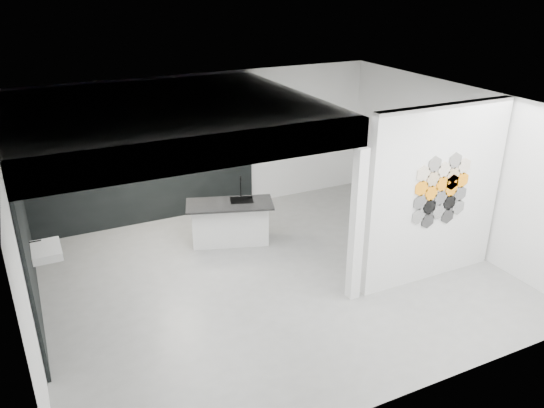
{
  "coord_description": "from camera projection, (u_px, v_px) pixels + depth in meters",
  "views": [
    {
      "loc": [
        -3.22,
        -6.62,
        4.47
      ],
      "look_at": [
        0.1,
        0.3,
        1.15
      ],
      "focal_mm": 35.0,
      "sensor_mm": 36.0,
      "label": 1
    }
  ],
  "objects": [
    {
      "name": "corner_column",
      "position": [
        357.0,
        226.0,
        7.56
      ],
      "size": [
        0.16,
        0.16,
        2.35
      ],
      "primitive_type": "cube",
      "color": "silver",
      "rests_on": "floor"
    },
    {
      "name": "display_shelf",
      "position": [
        150.0,
        160.0,
        9.91
      ],
      "size": [
        3.0,
        0.15,
        0.04
      ],
      "primitive_type": "cube",
      "color": "black",
      "rests_on": "bay_clad_back"
    },
    {
      "name": "fascia_beam",
      "position": [
        210.0,
        152.0,
        6.24
      ],
      "size": [
        4.4,
        0.16,
        0.4
      ],
      "primitive_type": "cube",
      "color": "silver",
      "rests_on": "corner_column"
    },
    {
      "name": "hex_tile_cluster",
      "position": [
        442.0,
        191.0,
        7.93
      ],
      "size": [
        1.04,
        0.02,
        1.16
      ],
      "color": "silver",
      "rests_on": "partition_panel"
    },
    {
      "name": "kettle",
      "position": [
        209.0,
        147.0,
        10.33
      ],
      "size": [
        0.2,
        0.2,
        0.15
      ],
      "primitive_type": "ellipsoid",
      "rotation": [
        0.0,
        0.0,
        -0.14
      ],
      "color": "black",
      "rests_on": "display_shelf"
    },
    {
      "name": "utensil_cup",
      "position": [
        112.0,
        161.0,
        9.6
      ],
      "size": [
        0.09,
        0.09,
        0.09
      ],
      "primitive_type": "cylinder",
      "rotation": [
        0.0,
        0.0,
        -0.27
      ],
      "color": "black",
      "rests_on": "display_shelf"
    },
    {
      "name": "floor",
      "position": [
        274.0,
        277.0,
        8.53
      ],
      "size": [
        7.0,
        6.0,
        0.01
      ],
      "primitive_type": "cube",
      "color": "slate"
    },
    {
      "name": "partition_panel",
      "position": [
        435.0,
        195.0,
        8.03
      ],
      "size": [
        2.45,
        0.15,
        2.8
      ],
      "primitive_type": "cube",
      "color": "silver",
      "rests_on": "floor"
    },
    {
      "name": "bay_clad_back",
      "position": [
        144.0,
        165.0,
        10.0
      ],
      "size": [
        4.4,
        0.04,
        2.35
      ],
      "primitive_type": "cube",
      "color": "black",
      "rests_on": "floor"
    },
    {
      "name": "wall_basin",
      "position": [
        46.0,
        251.0,
        7.57
      ],
      "size": [
        0.4,
        0.6,
        0.12
      ],
      "primitive_type": "cube",
      "color": "silver",
      "rests_on": "bay_clad_left"
    },
    {
      "name": "bulkhead",
      "position": [
        166.0,
        117.0,
        7.83
      ],
      "size": [
        4.4,
        4.0,
        0.4
      ],
      "primitive_type": "cube",
      "color": "silver",
      "rests_on": "corner_column"
    },
    {
      "name": "glass_bowl",
      "position": [
        218.0,
        147.0,
        10.42
      ],
      "size": [
        0.12,
        0.12,
        0.09
      ],
      "primitive_type": "cylinder",
      "rotation": [
        0.0,
        0.0,
        0.02
      ],
      "color": "gray",
      "rests_on": "display_shelf"
    },
    {
      "name": "bay_clad_left",
      "position": [
        24.0,
        228.0,
        7.51
      ],
      "size": [
        0.04,
        4.0,
        2.35
      ],
      "primitive_type": "cube",
      "color": "black",
      "rests_on": "floor"
    },
    {
      "name": "glass_vase",
      "position": [
        218.0,
        146.0,
        10.41
      ],
      "size": [
        0.11,
        0.11,
        0.14
      ],
      "primitive_type": "cylinder",
      "rotation": [
        0.0,
        0.0,
        -0.07
      ],
      "color": "gray",
      "rests_on": "display_shelf"
    },
    {
      "name": "kitchen_island",
      "position": [
        230.0,
        222.0,
        9.49
      ],
      "size": [
        1.65,
        1.11,
        1.22
      ],
      "rotation": [
        0.0,
        0.0,
        -0.32
      ],
      "color": "silver",
      "rests_on": "floor"
    },
    {
      "name": "bottle_dark",
      "position": [
        132.0,
        157.0,
        9.74
      ],
      "size": [
        0.07,
        0.07,
        0.16
      ],
      "primitive_type": "cylinder",
      "rotation": [
        0.0,
        0.0,
        -0.19
      ],
      "color": "black",
      "rests_on": "display_shelf"
    },
    {
      "name": "stockpot",
      "position": [
        75.0,
        164.0,
        9.34
      ],
      "size": [
        0.26,
        0.26,
        0.18
      ],
      "primitive_type": "cylinder",
      "rotation": [
        0.0,
        0.0,
        0.2
      ],
      "color": "black",
      "rests_on": "display_shelf"
    }
  ]
}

